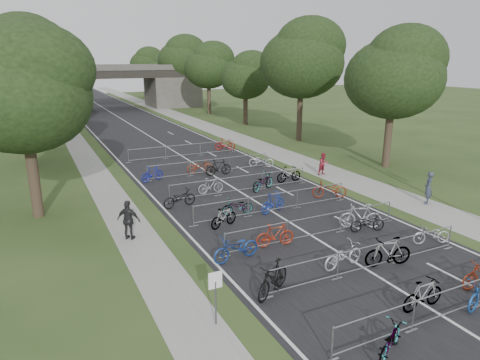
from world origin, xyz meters
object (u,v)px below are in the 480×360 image
object	(u,v)px
park_sign	(215,288)
pedestrian_b	(323,164)
overpass_bridge	(104,87)
pedestrian_c	(129,220)
bike_1	(423,295)
pedestrian_a	(428,188)
bike_0	(390,341)

from	to	relation	value
park_sign	pedestrian_b	distance (m)	19.15
overpass_bridge	pedestrian_c	size ratio (longest dim) A/B	16.49
bike_1	pedestrian_a	bearing A→B (deg)	-49.95
pedestrian_a	pedestrian_c	size ratio (longest dim) A/B	1.01
park_sign	bike_0	xyz separation A→B (m)	(3.85, -3.48, -0.83)
overpass_bridge	bike_1	bearing A→B (deg)	-90.25
bike_1	pedestrian_a	size ratio (longest dim) A/B	0.95
pedestrian_a	pedestrian_b	world-z (taller)	pedestrian_a
bike_1	pedestrian_a	xyz separation A→B (m)	(8.96, 7.59, 0.41)
park_sign	bike_1	xyz separation A→B (m)	(6.52, -2.27, -0.73)
bike_1	pedestrian_c	world-z (taller)	pedestrian_c
overpass_bridge	pedestrian_a	size ratio (longest dim) A/B	16.36
overpass_bridge	pedestrian_c	xyz separation A→B (m)	(-7.80, -54.18, -2.59)
overpass_bridge	pedestrian_a	xyz separation A→B (m)	(8.67, -56.68, -2.59)
overpass_bridge	park_sign	world-z (taller)	overpass_bridge
bike_0	pedestrian_c	xyz separation A→B (m)	(-4.85, 11.30, 0.50)
bike_1	pedestrian_a	distance (m)	11.75
bike_0	pedestrian_b	size ratio (longest dim) A/B	1.05
bike_0	bike_1	size ratio (longest dim) A/B	0.93
park_sign	pedestrian_b	world-z (taller)	park_sign
pedestrian_c	pedestrian_a	bearing A→B (deg)	-150.58
overpass_bridge	pedestrian_b	bearing A→B (deg)	-81.68
overpass_bridge	park_sign	xyz separation A→B (m)	(-6.80, -62.00, -2.27)
park_sign	pedestrian_a	size ratio (longest dim) A/B	0.96
pedestrian_a	pedestrian_c	bearing A→B (deg)	-51.25
overpass_bridge	bike_1	xyz separation A→B (m)	(-0.28, -64.27, -2.99)
pedestrian_a	bike_0	bearing A→B (deg)	-5.50
pedestrian_a	pedestrian_b	distance (m)	7.93
park_sign	pedestrian_a	world-z (taller)	pedestrian_a
bike_0	pedestrian_b	distance (m)	19.42
pedestrian_a	pedestrian_c	xyz separation A→B (m)	(-16.48, 2.50, -0.01)
bike_0	pedestrian_c	size ratio (longest dim) A/B	0.89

